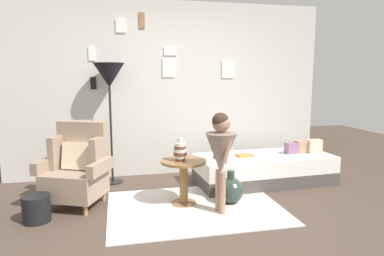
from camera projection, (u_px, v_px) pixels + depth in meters
ground_plane at (198, 223)px, 3.54m from camera, size 12.00×12.00×0.00m
gallery_wall at (168, 89)px, 5.22m from camera, size 4.80×0.12×2.60m
rug at (195, 207)px, 3.96m from camera, size 1.96×1.45×0.01m
armchair at (77, 168)px, 4.01m from camera, size 0.89×0.79×0.97m
daybed at (264, 169)px, 4.86m from camera, size 1.94×0.90×0.40m
pillow_head at (314, 146)px, 4.98m from camera, size 0.20×0.12×0.19m
pillow_mid at (302, 147)px, 4.98m from camera, size 0.20×0.13×0.18m
pillow_back at (291, 148)px, 4.93m from camera, size 0.19×0.14×0.16m
side_table at (184, 173)px, 4.02m from camera, size 0.54×0.54×0.53m
vase_striped at (180, 151)px, 3.94m from camera, size 0.15×0.15×0.27m
floor_lamp at (109, 79)px, 4.69m from camera, size 0.42×0.42×1.68m
person_child at (221, 150)px, 3.71m from camera, size 0.34×0.34×1.12m
book_on_daybed at (244, 155)px, 4.76m from camera, size 0.24×0.19×0.03m
demijohn_near at (231, 190)px, 4.09m from camera, size 0.31×0.31×0.40m
magazine_basket at (36, 209)px, 3.57m from camera, size 0.28×0.28×0.28m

